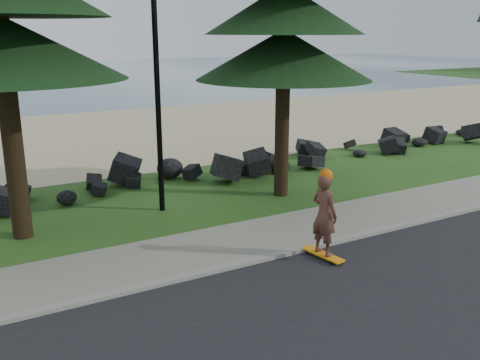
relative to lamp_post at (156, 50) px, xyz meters
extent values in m
plane|color=#204616|center=(0.00, -3.20, -4.13)|extent=(160.00, 160.00, 0.00)
cube|color=black|center=(0.00, -7.70, -4.12)|extent=(160.00, 7.00, 0.02)
cube|color=gray|center=(0.00, -4.10, -4.08)|extent=(160.00, 0.20, 0.10)
cube|color=gray|center=(0.00, -3.00, -4.09)|extent=(160.00, 2.00, 0.08)
cube|color=tan|center=(0.00, 11.30, -4.13)|extent=(160.00, 15.00, 0.01)
cylinder|color=black|center=(0.00, 0.00, -0.13)|extent=(0.14, 0.14, 8.00)
cube|color=orange|center=(1.74, -4.61, -4.03)|extent=(0.41, 1.06, 0.03)
imported|color=#533025|center=(1.74, -4.61, -3.16)|extent=(0.50, 0.68, 1.72)
sphere|color=#C8570B|center=(1.74, -4.61, -2.34)|extent=(0.27, 0.27, 0.27)
camera|label=1|loc=(-4.81, -12.72, 0.44)|focal=40.00mm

